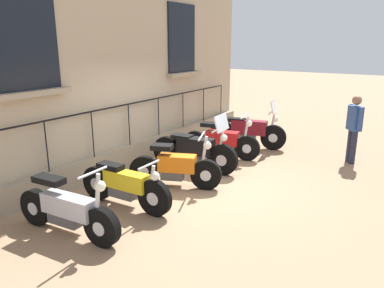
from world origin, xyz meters
name	(u,v)px	position (x,y,z in m)	size (l,w,h in m)	color
ground_plane	(202,182)	(0.00, 0.00, 0.00)	(60.00, 60.00, 0.00)	#9E7A5B
motorcycle_silver	(67,211)	(-0.57, -2.99, 0.40)	(1.99, 0.56, 1.13)	black
motorcycle_yellow	(125,186)	(-0.52, -1.79, 0.41)	(1.97, 0.56, 0.92)	black
motorcycle_orange	(176,168)	(-0.31, -0.52, 0.41)	(1.81, 0.95, 1.12)	black
motorcycle_black	(195,150)	(-0.55, 0.57, 0.47)	(2.15, 0.71, 1.36)	black
motorcycle_red	(221,141)	(-0.50, 1.74, 0.44)	(2.00, 0.71, 1.15)	black
motorcycle_maroon	(248,131)	(-0.34, 3.00, 0.47)	(2.14, 0.71, 1.37)	black
pedestrian_standing	(354,126)	(2.36, 3.10, 0.93)	(0.40, 0.43, 1.65)	#23283D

